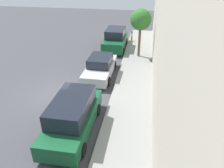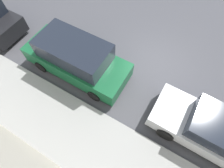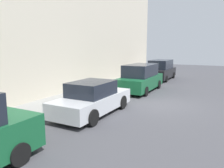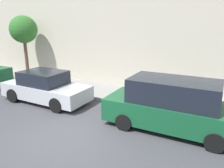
# 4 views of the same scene
# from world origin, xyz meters

# --- Properties ---
(ground_plane) EXTENTS (60.00, 60.00, 0.00)m
(ground_plane) POSITION_xyz_m (0.00, 0.00, 0.00)
(ground_plane) COLOR #424247
(sidewalk) EXTENTS (2.57, 32.00, 0.15)m
(sidewalk) POSITION_xyz_m (4.79, 0.00, 0.07)
(sidewalk) COLOR gray
(sidewalk) RESTS_ON ground_plane
(parked_minivan_second) EXTENTS (2.02, 4.90, 1.90)m
(parked_minivan_second) POSITION_xyz_m (2.15, -3.07, 0.92)
(parked_minivan_second) COLOR #14512D
(parked_minivan_second) RESTS_ON ground_plane
(parked_sedan_third) EXTENTS (1.92, 4.52, 1.54)m
(parked_sedan_third) POSITION_xyz_m (2.21, 3.18, 0.72)
(parked_sedan_third) COLOR #B7BABF
(parked_sedan_third) RESTS_ON ground_plane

